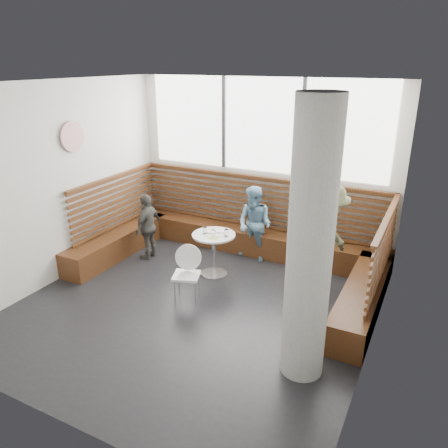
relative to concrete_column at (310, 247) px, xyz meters
The scene contains 15 objects.
room 1.95m from the concrete_column, 161.90° to the left, with size 5.00×5.00×3.20m.
booth 3.24m from the concrete_column, 127.94° to the left, with size 5.00×2.50×1.44m.
concrete_column is the anchor object (origin of this frame).
wall_art 4.48m from the concrete_column, 166.94° to the left, with size 0.50×0.50×0.03m, color white.
cafe_table 2.89m from the concrete_column, 140.99° to the left, with size 0.73×0.73×0.75m.
cafe_chair 2.47m from the concrete_column, 158.33° to the left, with size 0.41×0.40×0.85m.
adult_man 1.99m from the concrete_column, 98.36° to the left, with size 1.17×0.67×1.81m, color #4E5438.
child_back 3.21m from the concrete_column, 123.90° to the left, with size 0.67×0.53×1.39m, color #6895B4.
child_left 4.04m from the concrete_column, 153.14° to the left, with size 0.72×0.30×1.22m, color #4B4944.
plate_near 2.93m from the concrete_column, 140.58° to the left, with size 0.21×0.21×0.01m, color white.
plate_far 2.89m from the concrete_column, 137.48° to the left, with size 0.19×0.19×0.01m, color white.
glass_left 2.90m from the concrete_column, 143.40° to the left, with size 0.07×0.07×0.11m, color white.
glass_mid 2.72m from the concrete_column, 141.92° to the left, with size 0.07×0.07×0.11m, color white.
glass_right 2.66m from the concrete_column, 137.35° to the left, with size 0.07×0.07×0.12m, color white.
menu_card 2.67m from the concrete_column, 142.31° to the left, with size 0.18×0.13×0.00m, color #A5C64C.
Camera 1 is at (2.97, -4.83, 3.48)m, focal length 35.00 mm.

